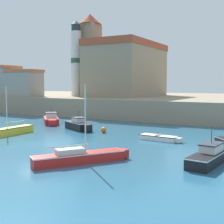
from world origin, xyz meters
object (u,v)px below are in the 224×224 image
at_px(motorboat_black_2, 211,156).
at_px(sailboat_red_6, 80,157).
at_px(motorboat_black_1, 79,125).
at_px(sailboat_yellow_7, 10,131).
at_px(lighthouse, 76,60).
at_px(harbor_shed_far_end, 0,81).
at_px(motorboat_red_0, 51,119).
at_px(dinghy_white_5, 159,138).
at_px(harbor_shed_mid_row, 24,83).
at_px(mooring_buoy, 104,130).
at_px(church, 123,68).

bearing_deg(motorboat_black_2, sailboat_red_6, -150.30).
height_order(motorboat_black_1, sailboat_yellow_7, sailboat_yellow_7).
distance_m(lighthouse, harbor_shed_far_end, 17.03).
distance_m(motorboat_red_0, harbor_shed_far_end, 27.06).
distance_m(dinghy_white_5, lighthouse, 34.11).
bearing_deg(motorboat_black_1, lighthouse, 126.46).
bearing_deg(harbor_shed_mid_row, lighthouse, 35.50).
relative_size(sailboat_yellow_7, harbor_shed_mid_row, 0.93).
xyz_separation_m(sailboat_yellow_7, mooring_buoy, (7.86, 6.25, -0.13)).
bearing_deg(lighthouse, sailboat_yellow_7, -68.89).
relative_size(dinghy_white_5, mooring_buoy, 7.08).
bearing_deg(sailboat_yellow_7, lighthouse, 111.11).
relative_size(mooring_buoy, church, 0.04).
height_order(dinghy_white_5, church, church).
xyz_separation_m(motorboat_red_0, mooring_buoy, (10.24, -3.19, -0.26)).
height_order(motorboat_black_1, dinghy_white_5, motorboat_black_1).
xyz_separation_m(motorboat_red_0, motorboat_black_1, (6.52, -2.73, 0.00)).
bearing_deg(church, motorboat_black_1, -74.44).
relative_size(sailboat_red_6, harbor_shed_mid_row, 0.92).
distance_m(motorboat_red_0, harbor_shed_mid_row, 19.53).
distance_m(sailboat_yellow_7, harbor_shed_mid_row, 27.44).
bearing_deg(lighthouse, harbor_shed_far_end, -164.95).
bearing_deg(mooring_buoy, sailboat_red_6, -65.94).
xyz_separation_m(motorboat_red_0, dinghy_white_5, (17.38, -4.74, -0.30)).
bearing_deg(church, dinghy_white_5, -56.27).
bearing_deg(dinghy_white_5, church, 123.73).
bearing_deg(sailboat_yellow_7, dinghy_white_5, 17.37).
relative_size(motorboat_red_0, sailboat_red_6, 0.77).
bearing_deg(motorboat_black_2, harbor_shed_mid_row, 150.94).
xyz_separation_m(dinghy_white_5, harbor_shed_far_end, (-40.96, 16.81, 5.80)).
distance_m(motorboat_black_1, church, 26.61).
distance_m(motorboat_black_2, harbor_shed_far_end, 52.71).
height_order(motorboat_black_2, church, church).
xyz_separation_m(motorboat_red_0, sailboat_red_6, (15.71, -15.46, -0.13)).
distance_m(motorboat_black_1, sailboat_red_6, 15.70).
distance_m(sailboat_red_6, harbor_shed_mid_row, 41.09).
bearing_deg(church, motorboat_red_0, -89.25).
height_order(motorboat_black_1, harbor_shed_far_end, harbor_shed_far_end).
height_order(sailboat_yellow_7, church, church).
xyz_separation_m(motorboat_black_2, harbor_shed_mid_row, (-39.05, 21.70, 5.07)).
xyz_separation_m(motorboat_red_0, harbor_shed_mid_row, (-15.58, 10.66, 5.01)).
distance_m(motorboat_black_2, dinghy_white_5, 8.76).
bearing_deg(mooring_buoy, motorboat_black_2, -30.68).
relative_size(motorboat_red_0, motorboat_black_2, 0.77).
relative_size(motorboat_black_1, harbor_shed_far_end, 0.63).
distance_m(motorboat_black_1, harbor_shed_far_end, 33.99).
xyz_separation_m(motorboat_black_2, dinghy_white_5, (-6.08, 6.30, -0.24)).
distance_m(mooring_buoy, harbor_shed_far_end, 37.55).
bearing_deg(church, lighthouse, -143.73).
distance_m(motorboat_red_0, dinghy_white_5, 18.02).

